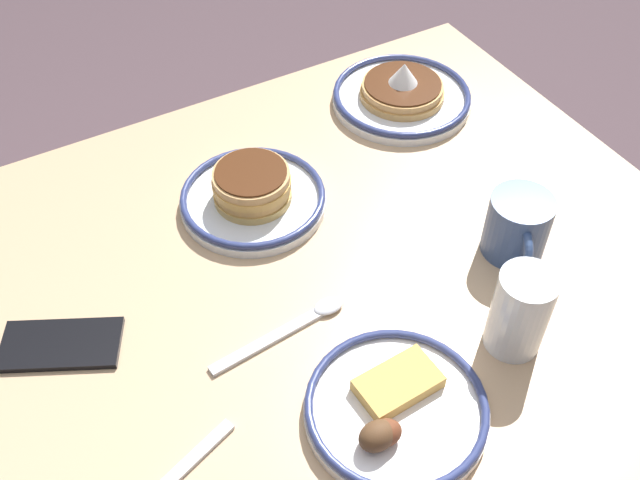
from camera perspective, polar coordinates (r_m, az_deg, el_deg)
The scene contains 8 objects.
dining_table at distance 1.07m, azimuth -2.67°, elevation -9.08°, with size 1.17×0.87×0.74m.
plate_near_main at distance 1.06m, azimuth -5.21°, elevation 3.56°, with size 0.21×0.21×0.06m.
plate_center_pancakes at distance 1.26m, azimuth 6.32°, elevation 11.11°, with size 0.23×0.23×0.08m.
plate_far_companion at distance 0.85m, azimuth 5.78°, elevation -12.85°, with size 0.21×0.21×0.05m.
coffee_mug at distance 1.01m, azimuth 15.00°, elevation 1.01°, with size 0.08×0.11×0.09m.
drinking_glass at distance 0.90m, azimuth 15.09°, elevation -5.59°, with size 0.07×0.07×0.12m.
cell_phone at distance 0.96m, azimuth -19.34°, elevation -7.60°, with size 0.14×0.07×0.01m, color black.
tea_spoon at distance 0.93m, azimuth -1.78°, elevation -6.48°, with size 0.19×0.04×0.01m.
Camera 1 is at (0.25, 0.55, 1.49)m, focal length 41.53 mm.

